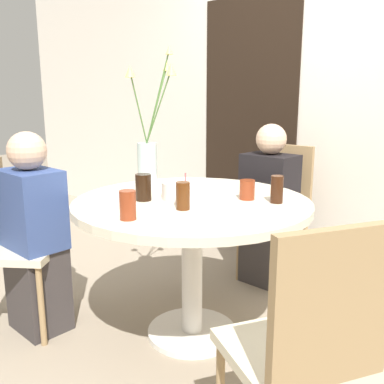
{
  "coord_description": "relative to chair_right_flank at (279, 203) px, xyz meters",
  "views": [
    {
      "loc": [
        1.44,
        -1.55,
        1.28
      ],
      "look_at": [
        0.0,
        0.0,
        0.8
      ],
      "focal_mm": 40.0,
      "sensor_mm": 36.0,
      "label": 1
    }
  ],
  "objects": [
    {
      "name": "ground_plane",
      "position": [
        0.1,
        -1.01,
        -0.54
      ],
      "size": [
        16.0,
        16.0,
        0.0
      ],
      "primitive_type": "plane",
      "color": "gray"
    },
    {
      "name": "wall_back",
      "position": [
        0.1,
        0.4,
        0.76
      ],
      "size": [
        8.0,
        0.05,
        2.6
      ],
      "color": "silver",
      "rests_on": "ground_plane"
    },
    {
      "name": "doorway_panel",
      "position": [
        -0.54,
        0.37,
        0.49
      ],
      "size": [
        0.9,
        0.01,
        2.05
      ],
      "color": "black",
      "rests_on": "ground_plane"
    },
    {
      "name": "dining_table",
      "position": [
        0.1,
        -1.01,
        0.09
      ],
      "size": [
        1.21,
        1.21,
        0.76
      ],
      "color": "beige",
      "rests_on": "ground_plane"
    },
    {
      "name": "chair_right_flank",
      "position": [
        0.0,
        0.0,
        0.0
      ],
      "size": [
        0.44,
        0.44,
        0.94
      ],
      "rotation": [
        0.0,
        0.0,
        0.1
      ],
      "color": "beige",
      "rests_on": "ground_plane"
    },
    {
      "name": "chair_near_front",
      "position": [
        -0.7,
        -1.63,
        0.0
      ],
      "size": [
        0.56,
        0.56,
        0.94
      ],
      "rotation": [
        0.0,
        0.0,
        2.23
      ],
      "color": "beige",
      "rests_on": "ground_plane"
    },
    {
      "name": "chair_far_back",
      "position": [
        1.0,
        -1.47,
        0.0
      ],
      "size": [
        0.54,
        0.54,
        0.94
      ],
      "rotation": [
        0.0,
        0.0,
        4.24
      ],
      "color": "beige",
      "rests_on": "ground_plane"
    },
    {
      "name": "birthday_cake",
      "position": [
        0.06,
        -1.01,
        0.27
      ],
      "size": [
        0.24,
        0.24,
        0.13
      ],
      "color": "white",
      "rests_on": "dining_table"
    },
    {
      "name": "flower_vase",
      "position": [
        -0.32,
        -0.93,
        0.44
      ],
      "size": [
        0.25,
        0.33,
        0.78
      ],
      "color": "#B2C6C1",
      "rests_on": "dining_table"
    },
    {
      "name": "side_plate",
      "position": [
        0.0,
        -0.76,
        0.23
      ],
      "size": [
        0.21,
        0.21,
        0.01
      ],
      "color": "silver",
      "rests_on": "dining_table"
    },
    {
      "name": "drink_glass_0",
      "position": [
        0.14,
        -1.45,
        0.28
      ],
      "size": [
        0.07,
        0.07,
        0.13
      ],
      "color": "maroon",
      "rests_on": "dining_table"
    },
    {
      "name": "drink_glass_1",
      "position": [
        0.2,
        -1.18,
        0.29
      ],
      "size": [
        0.07,
        0.07,
        0.13
      ],
      "color": "#51280F",
      "rests_on": "dining_table"
    },
    {
      "name": "drink_glass_2",
      "position": [
        0.3,
        -0.81,
        0.27
      ],
      "size": [
        0.08,
        0.08,
        0.1
      ],
      "color": "maroon",
      "rests_on": "dining_table"
    },
    {
      "name": "drink_glass_3",
      "position": [
        -0.07,
        -1.18,
        0.29
      ],
      "size": [
        0.08,
        0.08,
        0.13
      ],
      "color": "black",
      "rests_on": "dining_table"
    },
    {
      "name": "drink_glass_4",
      "position": [
        0.45,
        -0.77,
        0.29
      ],
      "size": [
        0.06,
        0.06,
        0.14
      ],
      "color": "#33190C",
      "rests_on": "dining_table"
    },
    {
      "name": "person_boy",
      "position": [
        0.02,
        -0.16,
        -0.02
      ],
      "size": [
        0.34,
        0.24,
        1.1
      ],
      "color": "#383333",
      "rests_on": "ground_plane"
    },
    {
      "name": "person_guest",
      "position": [
        -0.58,
        -1.53,
        -0.02
      ],
      "size": [
        0.34,
        0.24,
        1.1
      ],
      "color": "#383333",
      "rests_on": "ground_plane"
    }
  ]
}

